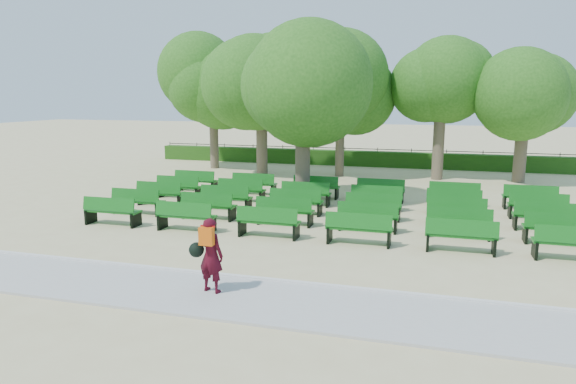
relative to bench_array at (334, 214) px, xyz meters
The scene contains 9 objects.
ground 1.15m from the bench_array, 151.32° to the right, with size 120.00×120.00×0.00m, color #C4B681.
paving 8.01m from the bench_array, 97.20° to the right, with size 30.00×2.20×0.06m, color #ADAEA9.
curb 6.87m from the bench_array, 98.41° to the right, with size 30.00×0.12×0.10m, color silver.
hedge 13.49m from the bench_array, 94.27° to the left, with size 26.00×0.70×0.90m, color #224D14.
fence 13.89m from the bench_array, 94.15° to the left, with size 26.00×0.10×1.02m, color black, non-canonical shape.
tree_line 9.50m from the bench_array, 96.07° to the left, with size 21.80×6.80×7.04m, color #2E681B, non-canonical shape.
bench_array is the anchor object (origin of this frame).
tree_among 4.94m from the bench_array, 130.74° to the left, with size 4.63×4.63×6.49m.
person 7.94m from the bench_array, 98.55° to the right, with size 0.80×0.51×1.63m.
Camera 1 is at (4.32, -16.85, 4.22)m, focal length 32.00 mm.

